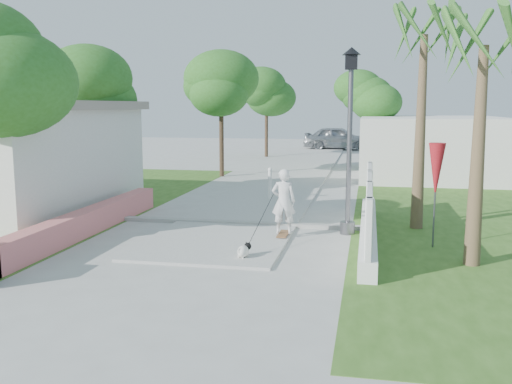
% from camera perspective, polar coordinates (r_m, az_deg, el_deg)
% --- Properties ---
extents(ground, '(90.00, 90.00, 0.00)m').
position_cam_1_polar(ground, '(9.43, -10.53, -10.66)').
color(ground, '#B7B7B2').
rests_on(ground, ground).
extents(path_strip, '(3.20, 36.00, 0.06)m').
position_cam_1_polar(path_strip, '(28.61, 4.43, 2.46)').
color(path_strip, '#B7B7B2').
rests_on(path_strip, ground).
extents(curb, '(6.50, 0.25, 0.10)m').
position_cam_1_polar(curb, '(14.95, -2.00, -3.11)').
color(curb, '#999993').
rests_on(curb, ground).
extents(grass_left, '(8.00, 20.00, 0.01)m').
position_cam_1_polar(grass_left, '(19.52, -21.01, -1.05)').
color(grass_left, '#355D1D').
rests_on(grass_left, ground).
extents(grass_right, '(8.00, 20.00, 0.01)m').
position_cam_1_polar(grass_right, '(16.93, 23.46, -2.60)').
color(grass_right, '#355D1D').
rests_on(grass_right, ground).
extents(pink_wall, '(0.45, 8.20, 0.80)m').
position_cam_1_polar(pink_wall, '(13.83, -17.86, -3.38)').
color(pink_wall, '#D2716B').
rests_on(pink_wall, ground).
extents(lattice_fence, '(0.35, 7.00, 1.50)m').
position_cam_1_polar(lattice_fence, '(13.49, 11.20, -2.42)').
color(lattice_fence, white).
rests_on(lattice_fence, ground).
extents(building_right, '(6.00, 8.00, 2.60)m').
position_cam_1_polar(building_right, '(26.44, 16.99, 4.37)').
color(building_right, silver).
rests_on(building_right, ground).
extents(street_lamp, '(0.44, 0.44, 4.44)m').
position_cam_1_polar(street_lamp, '(13.77, 9.35, 5.75)').
color(street_lamp, '#59595E').
rests_on(street_lamp, ground).
extents(bollard, '(0.14, 0.14, 1.09)m').
position_cam_1_polar(bollard, '(18.69, 1.39, 0.91)').
color(bollard, white).
rests_on(bollard, ground).
extents(patio_umbrella, '(0.36, 0.36, 2.30)m').
position_cam_1_polar(patio_umbrella, '(12.90, 17.57, 1.97)').
color(patio_umbrella, '#59595E').
rests_on(patio_umbrella, ground).
extents(tree_left_near, '(3.60, 3.60, 5.28)m').
position_cam_1_polar(tree_left_near, '(13.72, -24.13, 10.94)').
color(tree_left_near, '#4C3826').
rests_on(tree_left_near, ground).
extents(tree_left_mid, '(3.20, 3.20, 4.85)m').
position_cam_1_polar(tree_left_mid, '(18.93, -16.86, 9.49)').
color(tree_left_mid, '#4C3826').
rests_on(tree_left_mid, ground).
extents(tree_path_left, '(3.40, 3.40, 5.23)m').
position_cam_1_polar(tree_path_left, '(25.05, -3.48, 10.28)').
color(tree_path_left, '#4C3826').
rests_on(tree_path_left, ground).
extents(tree_path_right, '(3.00, 3.00, 4.79)m').
position_cam_1_polar(tree_path_right, '(28.23, 11.10, 9.29)').
color(tree_path_right, '#4C3826').
rests_on(tree_path_right, ground).
extents(tree_path_far, '(3.20, 3.20, 5.17)m').
position_cam_1_polar(tree_path_far, '(34.78, 1.08, 9.83)').
color(tree_path_far, '#4C3826').
rests_on(tree_path_far, ground).
extents(palm_far, '(1.80, 1.80, 5.30)m').
position_cam_1_polar(palm_far, '(14.86, 16.44, 13.66)').
color(palm_far, brown).
rests_on(palm_far, ground).
extents(palm_near, '(1.80, 1.80, 4.70)m').
position_cam_1_polar(palm_near, '(11.66, 21.79, 12.27)').
color(palm_near, brown).
rests_on(palm_near, ground).
extents(skateboarder, '(0.80, 2.38, 1.64)m').
position_cam_1_polar(skateboarder, '(12.91, 1.46, -1.86)').
color(skateboarder, '#8F5C39').
rests_on(skateboarder, ground).
extents(dog, '(0.34, 0.48, 0.34)m').
position_cam_1_polar(dog, '(11.59, -1.23, -5.88)').
color(dog, white).
rests_on(dog, ground).
extents(parked_car, '(4.85, 1.99, 1.65)m').
position_cam_1_polar(parked_car, '(40.96, 8.24, 5.37)').
color(parked_car, '#A3A5AB').
rests_on(parked_car, ground).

